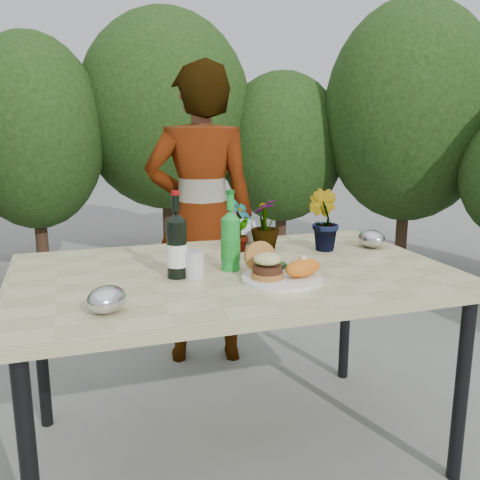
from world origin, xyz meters
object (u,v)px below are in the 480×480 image
object	(u,v)px
patio_table	(233,284)
dinner_plate	(282,279)
wine_bottle	(177,246)
person	(201,217)

from	to	relation	value
patio_table	dinner_plate	bearing A→B (deg)	-57.51
dinner_plate	wine_bottle	world-z (taller)	wine_bottle
dinner_plate	person	world-z (taller)	person
dinner_plate	person	distance (m)	1.06
wine_bottle	person	xyz separation A→B (m)	(0.31, 0.91, -0.07)
wine_bottle	person	bearing A→B (deg)	85.50
dinner_plate	wine_bottle	xyz separation A→B (m)	(-0.34, 0.15, 0.11)
wine_bottle	person	size ratio (longest dim) A/B	0.19
dinner_plate	patio_table	bearing A→B (deg)	122.49
patio_table	wine_bottle	size ratio (longest dim) A/B	5.20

